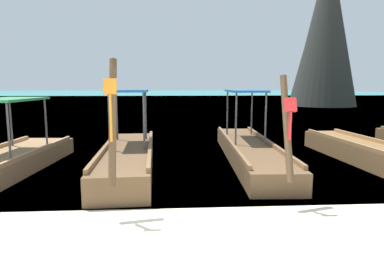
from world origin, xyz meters
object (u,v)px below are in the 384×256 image
at_px(longtail_boat_red_ribbon, 249,149).
at_px(longtail_boat_pink_ribbon, 369,154).
at_px(karst_rock, 325,30).
at_px(longtail_boat_orange_ribbon, 128,156).

distance_m(longtail_boat_red_ribbon, longtail_boat_pink_ribbon, 3.17).
bearing_deg(longtail_boat_red_ribbon, longtail_boat_pink_ribbon, -11.88).
distance_m(longtail_boat_pink_ribbon, karst_rock, 26.86).
distance_m(longtail_boat_orange_ribbon, longtail_boat_pink_ribbon, 6.37).
bearing_deg(karst_rock, longtail_boat_red_ribbon, -119.11).
relative_size(longtail_boat_orange_ribbon, longtail_boat_pink_ribbon, 0.94).
relative_size(longtail_boat_red_ribbon, longtail_boat_pink_ribbon, 1.14).
relative_size(longtail_boat_orange_ribbon, longtail_boat_red_ribbon, 0.83).
bearing_deg(karst_rock, longtail_boat_orange_ribbon, -123.90).
bearing_deg(longtail_boat_pink_ribbon, longtail_boat_red_ribbon, 168.12).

